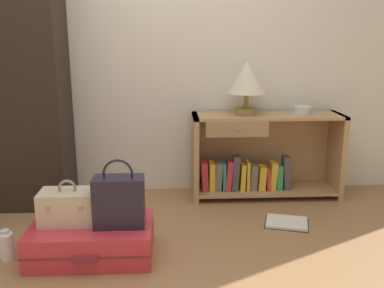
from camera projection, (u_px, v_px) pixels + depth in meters
The scene contains 10 objects.
ground_plane at pixel (144, 282), 2.29m from camera, with size 9.00×9.00×0.00m, color #9E7047.
back_wall at pixel (150, 33), 3.43m from camera, with size 6.40×0.10×2.60m, color silver.
bookshelf at pixel (260, 158), 3.48m from camera, with size 1.19×0.36×0.68m.
table_lamp at pixel (247, 79), 3.31m from camera, with size 0.30×0.30×0.42m.
bowl at pixel (303, 110), 3.41m from camera, with size 0.14×0.14×0.06m, color silver.
suitcase_large at pixel (92, 240), 2.56m from camera, with size 0.72×0.48×0.20m.
train_case at pixel (69, 207), 2.53m from camera, with size 0.33×0.21×0.27m.
handbag at pixel (119, 201), 2.48m from camera, with size 0.29×0.15×0.40m.
bottle at pixel (7, 246), 2.52m from camera, with size 0.08×0.08×0.18m.
open_book_on_floor at pixel (287, 223), 3.01m from camera, with size 0.35×0.31×0.02m.
Camera 1 is at (0.15, -2.06, 1.28)m, focal length 40.24 mm.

